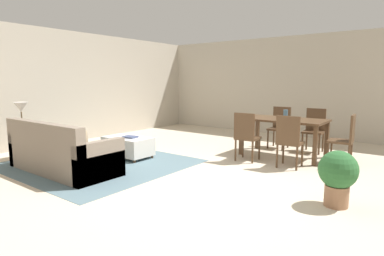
{
  "coord_description": "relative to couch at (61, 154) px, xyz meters",
  "views": [
    {
      "loc": [
        2.72,
        -3.71,
        1.51
      ],
      "look_at": [
        -0.95,
        1.12,
        0.61
      ],
      "focal_mm": 30.02,
      "sensor_mm": 36.0,
      "label": 1
    }
  ],
  "objects": [
    {
      "name": "dining_chair_far_left",
      "position": [
        2.14,
        4.07,
        0.22
      ],
      "size": [
        0.41,
        0.41,
        0.92
      ],
      "color": "#513823",
      "rests_on": "ground_plane"
    },
    {
      "name": "dining_chair_far_right",
      "position": [
        2.89,
        4.11,
        0.22
      ],
      "size": [
        0.42,
        0.42,
        0.92
      ],
      "color": "#513823",
      "rests_on": "ground_plane"
    },
    {
      "name": "table_lamp",
      "position": [
        -1.35,
        0.03,
        0.7
      ],
      "size": [
        0.26,
        0.26,
        0.53
      ],
      "color": "brown",
      "rests_on": "side_table"
    },
    {
      "name": "ground_plane",
      "position": [
        2.18,
        0.88,
        -0.3
      ],
      "size": [
        10.8,
        10.8,
        0.0
      ],
      "primitive_type": "plane",
      "color": "beige"
    },
    {
      "name": "potted_plant",
      "position": [
        4.05,
        1.18,
        0.1
      ],
      "size": [
        0.46,
        0.46,
        0.68
      ],
      "color": "#996B4C",
      "rests_on": "ground_plane"
    },
    {
      "name": "area_rug",
      "position": [
        0.06,
        0.7,
        -0.29
      ],
      "size": [
        3.0,
        2.8,
        0.01
      ],
      "primitive_type": "cube",
      "color": "slate",
      "rests_on": "ground_plane"
    },
    {
      "name": "dining_chair_head_east",
      "position": [
        3.69,
        3.28,
        0.22
      ],
      "size": [
        0.43,
        0.43,
        0.92
      ],
      "color": "#513823",
      "rests_on": "ground_plane"
    },
    {
      "name": "side_table",
      "position": [
        -1.35,
        0.03,
        0.16
      ],
      "size": [
        0.4,
        0.4,
        0.58
      ],
      "color": "olive",
      "rests_on": "ground_plane"
    },
    {
      "name": "wall_back",
      "position": [
        2.18,
        5.88,
        1.05
      ],
      "size": [
        9.0,
        0.12,
        2.7
      ],
      "primitive_type": "cube",
      "color": "#BCB2A0",
      "rests_on": "ground_plane"
    },
    {
      "name": "dining_chair_near_left",
      "position": [
        2.13,
        2.48,
        0.22
      ],
      "size": [
        0.43,
        0.43,
        0.92
      ],
      "color": "#513823",
      "rests_on": "ground_plane"
    },
    {
      "name": "couch",
      "position": [
        0.0,
        0.0,
        0.0
      ],
      "size": [
        2.09,
        0.86,
        0.86
      ],
      "color": "gray",
      "rests_on": "ground_plane"
    },
    {
      "name": "ottoman_table",
      "position": [
        0.12,
        1.35,
        -0.06
      ],
      "size": [
        0.97,
        0.56,
        0.4
      ],
      "color": "silver",
      "rests_on": "ground_plane"
    },
    {
      "name": "book_on_ottoman",
      "position": [
        0.22,
        1.33,
        0.13
      ],
      "size": [
        0.29,
        0.24,
        0.03
      ],
      "primitive_type": "cube",
      "rotation": [
        0.0,
        0.0,
        0.18
      ],
      "color": "#3F4C72",
      "rests_on": "ottoman_table"
    },
    {
      "name": "dining_table",
      "position": [
        2.53,
        3.29,
        0.37
      ],
      "size": [
        1.59,
        0.87,
        0.76
      ],
      "color": "#513823",
      "rests_on": "ground_plane"
    },
    {
      "name": "wall_left",
      "position": [
        -2.32,
        1.38,
        1.05
      ],
      "size": [
        0.12,
        11.0,
        2.7
      ],
      "primitive_type": "cube",
      "color": "#BCB2A0",
      "rests_on": "ground_plane"
    },
    {
      "name": "dining_chair_near_right",
      "position": [
        2.95,
        2.49,
        0.22
      ],
      "size": [
        0.43,
        0.43,
        0.92
      ],
      "color": "#513823",
      "rests_on": "ground_plane"
    },
    {
      "name": "vase_centerpiece",
      "position": [
        2.58,
        3.24,
        0.56
      ],
      "size": [
        0.08,
        0.08,
        0.18
      ],
      "primitive_type": "cylinder",
      "color": "slate",
      "rests_on": "dining_table"
    }
  ]
}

